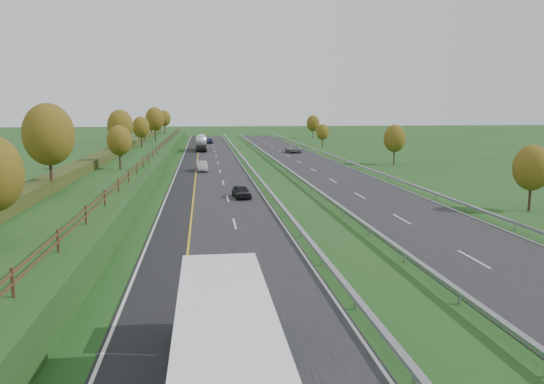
{
  "coord_description": "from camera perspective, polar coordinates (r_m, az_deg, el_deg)",
  "views": [
    {
      "loc": [
        -1.11,
        -18.69,
        9.23
      ],
      "look_at": [
        4.58,
        25.23,
        2.2
      ],
      "focal_mm": 35.0,
      "sensor_mm": 36.0,
      "label": 1
    }
  ],
  "objects": [
    {
      "name": "near_carriageway",
      "position": [
        79.23,
        -6.53,
        2.29
      ],
      "size": [
        10.5,
        200.0,
        0.04
      ],
      "primitive_type": "cube",
      "color": "black",
      "rests_on": "ground"
    },
    {
      "name": "car_small_far",
      "position": [
        140.61,
        -6.73,
        5.48
      ],
      "size": [
        1.94,
        4.48,
        1.28
      ],
      "primitive_type": "imported",
      "rotation": [
        0.0,
        0.0,
        0.03
      ],
      "color": "#14193F",
      "rests_on": "near_carriageway"
    },
    {
      "name": "car_dark_near",
      "position": [
        54.87,
        -3.32,
        0.06
      ],
      "size": [
        2.06,
        4.05,
        1.32
      ],
      "primitive_type": "imported",
      "rotation": [
        0.0,
        0.0,
        0.13
      ],
      "color": "black",
      "rests_on": "near_carriageway"
    },
    {
      "name": "embankment_left",
      "position": [
        80.01,
        -15.9,
        2.77
      ],
      "size": [
        12.0,
        200.0,
        2.0
      ],
      "primitive_type": "cube",
      "color": "#1D491A",
      "rests_on": "ground"
    },
    {
      "name": "median_barrier_near",
      "position": [
        79.45,
        -2.42,
        2.79
      ],
      "size": [
        0.32,
        200.0,
        0.71
      ],
      "color": "#93959B",
      "rests_on": "ground"
    },
    {
      "name": "box_lorry",
      "position": [
        14.66,
        -4.9,
        -19.1
      ],
      "size": [
        2.58,
        16.28,
        4.06
      ],
      "color": "black",
      "rests_on": "near_carriageway"
    },
    {
      "name": "trees_left",
      "position": [
        76.25,
        -16.18,
        6.52
      ],
      "size": [
        6.64,
        164.3,
        7.66
      ],
      "color": "#2D2116",
      "rests_on": "embankment_left"
    },
    {
      "name": "far_carriageway",
      "position": [
        81.16,
        5.21,
        2.47
      ],
      "size": [
        10.5,
        200.0,
        0.04
      ],
      "primitive_type": "cube",
      "color": "black",
      "rests_on": "ground"
    },
    {
      "name": "ground",
      "position": [
        74.82,
        -0.33,
        1.94
      ],
      "size": [
        400.0,
        400.0,
        0.0
      ],
      "primitive_type": "plane",
      "color": "#1D491A",
      "rests_on": "ground"
    },
    {
      "name": "outer_barrier_far",
      "position": [
        82.55,
        9.15,
        2.92
      ],
      "size": [
        0.32,
        200.0,
        0.71
      ],
      "color": "#93959B",
      "rests_on": "ground"
    },
    {
      "name": "car_oncoming",
      "position": [
        110.93,
        2.26,
        4.65
      ],
      "size": [
        2.95,
        5.6,
        1.5
      ],
      "primitive_type": "imported",
      "rotation": [
        0.0,
        0.0,
        3.23
      ],
      "color": "#97989C",
      "rests_on": "far_carriageway"
    },
    {
      "name": "median_barrier_far",
      "position": [
        80.05,
        1.22,
        2.84
      ],
      "size": [
        0.32,
        200.0,
        0.71
      ],
      "color": "#93959B",
      "rests_on": "ground"
    },
    {
      "name": "trees_far",
      "position": [
        112.35,
        8.65,
        6.38
      ],
      "size": [
        8.45,
        118.6,
        7.12
      ],
      "color": "#2D2116",
      "rests_on": "ground"
    },
    {
      "name": "fence_left",
      "position": [
        78.89,
        -12.76,
        4.07
      ],
      "size": [
        0.12,
        189.06,
        1.2
      ],
      "color": "#422B19",
      "rests_on": "embankment_left"
    },
    {
      "name": "road_tanker",
      "position": [
        117.19,
        -7.61,
        5.34
      ],
      "size": [
        2.4,
        11.22,
        3.46
      ],
      "color": "silver",
      "rests_on": "near_carriageway"
    },
    {
      "name": "hedge_left",
      "position": [
        80.18,
        -17.37,
        3.83
      ],
      "size": [
        2.2,
        180.0,
        1.1
      ],
      "primitive_type": "cube",
      "color": "#2C3A18",
      "rests_on": "embankment_left"
    },
    {
      "name": "lane_markings",
      "position": [
        79.46,
        -1.91,
        2.38
      ],
      "size": [
        26.75,
        200.0,
        0.01
      ],
      "color": "silver",
      "rests_on": "near_carriageway"
    },
    {
      "name": "hard_shoulder",
      "position": [
        79.27,
        -9.24,
        2.23
      ],
      "size": [
        3.0,
        200.0,
        0.04
      ],
      "primitive_type": "cube",
      "color": "black",
      "rests_on": "ground"
    },
    {
      "name": "car_silver_mid",
      "position": [
        78.78,
        -7.58,
        2.78
      ],
      "size": [
        1.93,
        4.57,
        1.47
      ],
      "primitive_type": "imported",
      "rotation": [
        0.0,
        0.0,
        0.09
      ],
      "color": "#97989C",
      "rests_on": "near_carriageway"
    }
  ]
}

